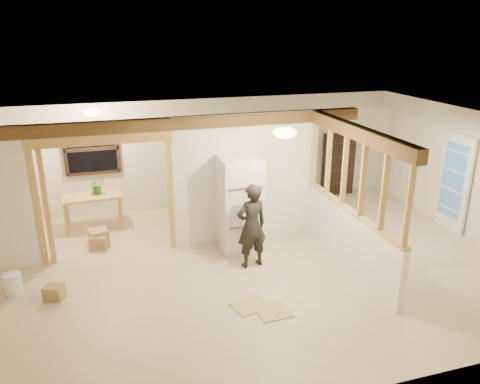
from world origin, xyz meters
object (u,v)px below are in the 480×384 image
object	(u,v)px
bookshelf	(338,164)
refrigerator	(240,204)
work_table	(94,212)
shop_vac	(14,223)
woman	(252,226)

from	to	relation	value
bookshelf	refrigerator	bearing A→B (deg)	-145.20
work_table	shop_vac	distance (m)	1.53
work_table	bookshelf	xyz separation A→B (m)	(5.91, 0.53, 0.40)
woman	bookshelf	world-z (taller)	bookshelf
refrigerator	woman	world-z (taller)	refrigerator
woman	shop_vac	size ratio (longest dim) A/B	2.37
woman	shop_vac	world-z (taller)	woman
work_table	bookshelf	size ratio (longest dim) A/B	0.76
work_table	bookshelf	world-z (taller)	bookshelf
woman	work_table	size ratio (longest dim) A/B	1.30
work_table	shop_vac	xyz separation A→B (m)	(-1.52, -0.02, -0.05)
woman	work_table	xyz separation A→B (m)	(-2.63, 2.49, -0.39)
work_table	woman	bearing A→B (deg)	-46.55
refrigerator	shop_vac	bearing A→B (deg)	157.61
shop_vac	bookshelf	world-z (taller)	bookshelf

